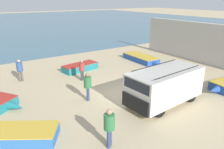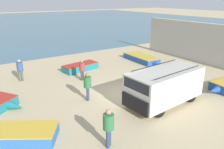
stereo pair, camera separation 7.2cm
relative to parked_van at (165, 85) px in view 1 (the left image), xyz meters
name	(u,v)px [view 1 (the left image)]	position (x,y,z in m)	size (l,w,h in m)	color
ground_plane	(122,94)	(-1.35, 2.47, -1.17)	(200.00, 200.00, 0.00)	tan
sea_water	(1,23)	(-1.35, 54.47, -1.16)	(120.00, 80.00, 0.01)	#477084
harbor_wall	(210,45)	(9.70, 3.47, 0.77)	(0.50, 15.98, 3.88)	#BCB7AD
parked_van	(165,85)	(0.00, 0.00, 0.00)	(5.11, 2.54, 2.25)	beige
fishing_rowboat_0	(142,58)	(5.10, 7.89, -0.89)	(1.75, 4.87, 0.57)	#234CA3
fishing_rowboat_1	(81,67)	(-1.31, 8.65, -0.87)	(3.88, 1.77, 0.59)	#1E757F
fishing_rowboat_2	(21,134)	(-8.14, 0.95, -0.89)	(3.65, 2.88, 0.55)	#2D66AD
fisherman_0	(82,68)	(-2.39, 6.30, -0.20)	(0.43, 0.43, 1.62)	#38383D
fisherman_1	(109,125)	(-5.06, -1.67, -0.09)	(0.47, 0.47, 1.81)	navy
fisherman_2	(88,84)	(-3.67, 2.91, -0.10)	(0.47, 0.47, 1.79)	navy
fisherman_3	(20,68)	(-6.43, 8.74, -0.14)	(0.45, 0.45, 1.73)	#5B564C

